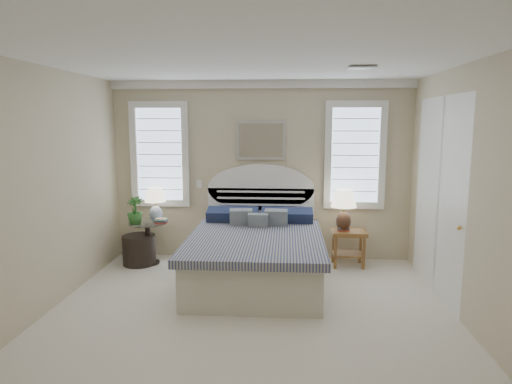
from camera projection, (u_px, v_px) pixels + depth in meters
The scene contains 21 objects.
floor at pixel (247, 328), 4.67m from camera, with size 4.50×5.00×0.01m, color beige.
ceiling at pixel (246, 57), 4.26m from camera, with size 4.50×5.00×0.01m, color white.
wall_back at pixel (261, 171), 6.93m from camera, with size 4.50×0.02×2.70m, color #C6B994.
wall_left at pixel (25, 196), 4.62m from camera, with size 0.02×5.00×2.70m, color #C6B994.
wall_right at pixel (483, 202), 4.31m from camera, with size 0.02×5.00×2.70m, color #C6B994.
crown_molding at pixel (261, 84), 6.69m from camera, with size 4.50×0.08×0.12m, color white.
hvac_vent at pixel (362, 68), 4.97m from camera, with size 0.30×0.20×0.02m, color #B2B2B2.
switch_plate at pixel (199, 184), 7.01m from camera, with size 0.08×0.01×0.12m, color white.
window_left at pixel (160, 154), 6.98m from camera, with size 0.90×0.06×1.60m, color #AEC2DC.
window_right at pixel (355, 155), 6.78m from camera, with size 0.90×0.06×1.60m, color #AEC2DC.
painting at pixel (261, 140), 6.82m from camera, with size 0.74×0.04×0.58m, color silver.
closet_door at pixel (438, 197), 5.52m from camera, with size 0.02×1.80×2.40m, color white.
bed at pixel (256, 252), 6.05m from camera, with size 1.72×2.28×1.47m.
side_table_left at pixel (148, 238), 6.75m from camera, with size 0.56×0.56×0.63m.
nightstand_right at pixel (348, 240), 6.65m from camera, with size 0.50×0.40×0.53m.
floor_pot at pixel (139, 250), 6.75m from camera, with size 0.48×0.48×0.44m, color black.
lamp_left at pixel (155, 200), 6.74m from camera, with size 0.38×0.38×0.51m.
lamp_right at pixel (344, 206), 6.58m from camera, with size 0.41×0.41×0.60m.
potted_plant at pixel (135, 210), 6.57m from camera, with size 0.22×0.22×0.40m, color #327E32.
books_left at pixel (161, 221), 6.64m from camera, with size 0.18×0.14×0.07m.
books_right at pixel (343, 228), 6.62m from camera, with size 0.18×0.14×0.09m.
Camera 1 is at (0.39, -4.39, 2.10)m, focal length 32.00 mm.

